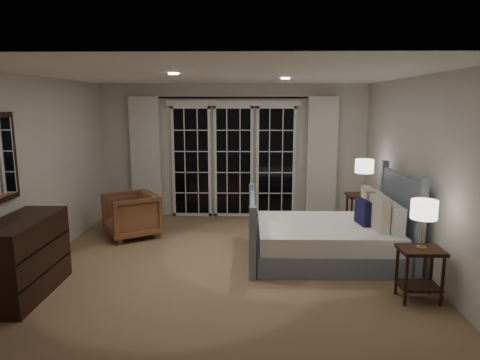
{
  "coord_description": "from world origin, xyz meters",
  "views": [
    {
      "loc": [
        0.3,
        -5.56,
        2.14
      ],
      "look_at": [
        0.16,
        0.54,
        1.05
      ],
      "focal_mm": 32.0,
      "sensor_mm": 36.0,
      "label": 1
    }
  ],
  "objects_px": {
    "nightstand_left": "(420,266)",
    "lamp_left": "(424,210)",
    "armchair": "(131,215)",
    "dresser": "(24,257)",
    "nightstand_right": "(362,208)",
    "lamp_right": "(364,167)",
    "bed": "(330,238)"
  },
  "relations": [
    {
      "from": "nightstand_left",
      "to": "lamp_left",
      "type": "relative_size",
      "value": 1.11
    },
    {
      "from": "lamp_left",
      "to": "armchair",
      "type": "bearing_deg",
      "value": 149.79
    },
    {
      "from": "lamp_left",
      "to": "dresser",
      "type": "relative_size",
      "value": 0.43
    },
    {
      "from": "nightstand_left",
      "to": "nightstand_right",
      "type": "relative_size",
      "value": 0.89
    },
    {
      "from": "dresser",
      "to": "lamp_right",
      "type": "bearing_deg",
      "value": 28.8
    },
    {
      "from": "bed",
      "to": "lamp_right",
      "type": "height_order",
      "value": "lamp_right"
    },
    {
      "from": "lamp_left",
      "to": "nightstand_left",
      "type": "bearing_deg",
      "value": 135.0
    },
    {
      "from": "bed",
      "to": "nightstand_left",
      "type": "bearing_deg",
      "value": -59.1
    },
    {
      "from": "nightstand_left",
      "to": "lamp_left",
      "type": "distance_m",
      "value": 0.63
    },
    {
      "from": "nightstand_right",
      "to": "lamp_right",
      "type": "height_order",
      "value": "lamp_right"
    },
    {
      "from": "bed",
      "to": "nightstand_right",
      "type": "bearing_deg",
      "value": 58.17
    },
    {
      "from": "lamp_left",
      "to": "lamp_right",
      "type": "bearing_deg",
      "value": 89.74
    },
    {
      "from": "lamp_right",
      "to": "armchair",
      "type": "height_order",
      "value": "lamp_right"
    },
    {
      "from": "bed",
      "to": "dresser",
      "type": "xyz_separation_m",
      "value": [
        -3.65,
        -1.21,
        0.13
      ]
    },
    {
      "from": "nightstand_left",
      "to": "nightstand_right",
      "type": "xyz_separation_m",
      "value": [
        0.01,
        2.46,
        0.05
      ]
    },
    {
      "from": "lamp_left",
      "to": "dresser",
      "type": "xyz_separation_m",
      "value": [
        -4.4,
        0.04,
        -0.58
      ]
    },
    {
      "from": "lamp_left",
      "to": "lamp_right",
      "type": "xyz_separation_m",
      "value": [
        0.01,
        2.46,
        0.11
      ]
    },
    {
      "from": "nightstand_right",
      "to": "lamp_right",
      "type": "relative_size",
      "value": 1.16
    },
    {
      "from": "bed",
      "to": "lamp_left",
      "type": "distance_m",
      "value": 1.62
    },
    {
      "from": "nightstand_left",
      "to": "bed",
      "type": "bearing_deg",
      "value": 120.9
    },
    {
      "from": "lamp_right",
      "to": "dresser",
      "type": "height_order",
      "value": "lamp_right"
    },
    {
      "from": "lamp_left",
      "to": "armchair",
      "type": "distance_m",
      "value": 4.43
    },
    {
      "from": "nightstand_left",
      "to": "dresser",
      "type": "xyz_separation_m",
      "value": [
        -4.4,
        0.04,
        0.05
      ]
    },
    {
      "from": "lamp_left",
      "to": "bed",
      "type": "bearing_deg",
      "value": 120.9
    },
    {
      "from": "bed",
      "to": "armchair",
      "type": "bearing_deg",
      "value": 162.52
    },
    {
      "from": "nightstand_right",
      "to": "bed",
      "type": "bearing_deg",
      "value": -121.83
    },
    {
      "from": "bed",
      "to": "nightstand_left",
      "type": "relative_size",
      "value": 3.48
    },
    {
      "from": "lamp_right",
      "to": "armchair",
      "type": "distance_m",
      "value": 3.88
    },
    {
      "from": "armchair",
      "to": "dresser",
      "type": "bearing_deg",
      "value": -47.93
    },
    {
      "from": "bed",
      "to": "lamp_right",
      "type": "bearing_deg",
      "value": 58.17
    },
    {
      "from": "bed",
      "to": "lamp_left",
      "type": "bearing_deg",
      "value": -59.1
    },
    {
      "from": "lamp_left",
      "to": "armchair",
      "type": "relative_size",
      "value": 0.68
    }
  ]
}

